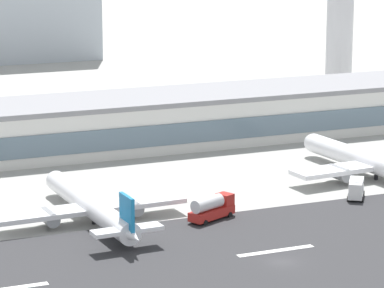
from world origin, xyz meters
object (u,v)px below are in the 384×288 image
Objects in this scene: airliner_navy_tail_gate_1 at (376,164)px; service_box_truck_1 at (356,188)px; service_fuel_truck_0 at (212,208)px; terminal_building at (149,120)px; airliner_blue_tail_gate_0 at (93,208)px.

airliner_navy_tail_gate_1 reaches higher than service_box_truck_1.
service_fuel_truck_0 is at bearing 102.55° from airliner_navy_tail_gate_1.
terminal_building is 5.60× the size of airliner_blue_tail_gate_0.
terminal_building is 56.67m from airliner_blue_tail_gate_0.
airliner_navy_tail_gate_1 is at bearing -85.96° from airliner_blue_tail_gate_0.
airliner_navy_tail_gate_1 is 4.80× the size of service_fuel_truck_0.
airliner_blue_tail_gate_0 reaches higher than service_fuel_truck_0.
service_fuel_truck_0 is 27.67m from service_box_truck_1.
airliner_blue_tail_gate_0 reaches higher than service_box_truck_1.
airliner_navy_tail_gate_1 is 39.57m from service_fuel_truck_0.
terminal_building is 5.15× the size of airliner_navy_tail_gate_1.
service_box_truck_1 is (45.44, -3.66, -0.80)m from airliner_blue_tail_gate_0.
airliner_blue_tail_gate_0 is (-28.08, -49.15, -2.66)m from terminal_building.
service_box_truck_1 is at bearing -21.31° from service_fuel_truck_0.
airliner_blue_tail_gate_0 is 0.92× the size of airliner_navy_tail_gate_1.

